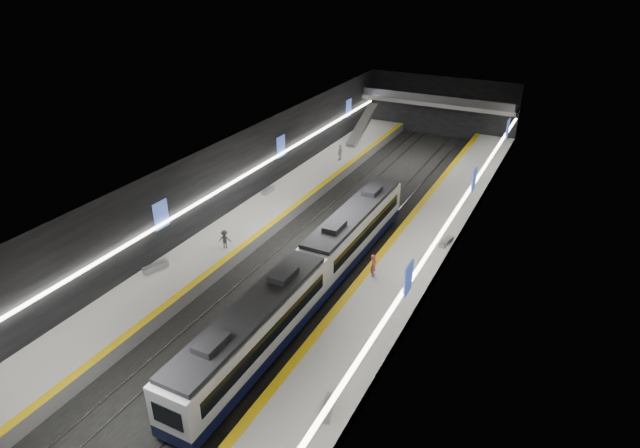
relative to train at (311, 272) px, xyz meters
The scene contains 25 objects.
ground 7.59m from the train, 110.13° to the left, with size 70.00×70.00×0.00m, color black.
ceiling 9.30m from the train, 110.13° to the left, with size 20.00×70.00×0.04m, color beige.
wall_left 14.35m from the train, 151.38° to the left, with size 0.04×70.00×8.00m, color black.
wall_right 10.30m from the train, 42.29° to the left, with size 0.04×70.00×8.00m, color black.
wall_back 41.93m from the train, 93.42° to the left, with size 20.00×0.04×8.00m, color black.
platform_left 12.22m from the train, 145.70° to the left, with size 5.00×70.00×1.00m, color slate.
tile_surface_left 12.16m from the train, 145.70° to the left, with size 5.00×70.00×0.02m, color #B2B1AC.
tactile_strip_left 10.43m from the train, 138.83° to the left, with size 0.60×70.00×0.02m, color #E4B40C.
platform_right 8.63m from the train, 53.76° to the left, with size 5.00×70.00×1.00m, color slate.
tile_surface_right 8.54m from the train, 53.76° to the left, with size 5.00×70.00×0.02m, color #B2B1AC.
tactile_strip_right 7.47m from the train, 67.68° to the left, with size 0.60×70.00×0.02m, color #E4B40C.
rails 7.57m from the train, 110.13° to the left, with size 6.52×70.00×0.12m.
train is the anchor object (origin of this frame).
ad_posters 8.53m from the train, 107.73° to the left, with size 19.94×53.50×2.20m.
cove_light_left 14.16m from the train, 150.99° to the left, with size 0.25×68.60×0.12m, color white.
cove_light_right 10.12m from the train, 43.06° to the left, with size 0.25×68.60×0.12m, color white.
mezzanine_bridge 39.93m from the train, 93.60° to the left, with size 20.00×3.00×1.50m.
escalator 34.32m from the train, 106.94° to the left, with size 1.20×8.00×0.60m, color #99999E.
bench_left_near 12.08m from the train, 163.76° to the right, with size 0.55×1.97×0.48m, color #99999E.
bench_left_far 17.37m from the train, 132.27° to the left, with size 0.47×1.70×0.42m, color #99999E.
bench_right_near 11.80m from the train, 57.95° to the right, with size 0.51×1.82×0.45m, color #99999E.
bench_right_far 12.71m from the train, 56.46° to the left, with size 0.49×1.78×0.43m, color #99999E.
passenger_right_a 4.80m from the train, 43.86° to the left, with size 0.66×0.43×1.80m, color #BC464A.
passenger_left_a 26.22m from the train, 110.63° to the left, with size 1.11×0.46×1.89m, color silver.
passenger_left_b 9.04m from the train, 168.65° to the left, with size 1.02×0.59×1.58m, color #3B3C43.
Camera 1 is at (17.70, -35.23, 22.59)m, focal length 30.00 mm.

